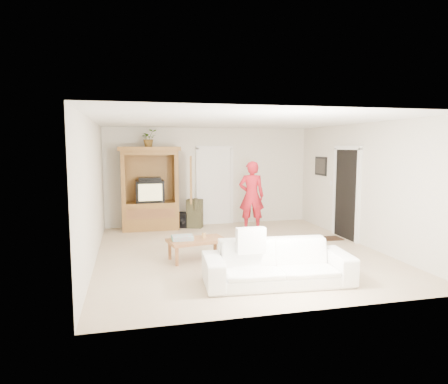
# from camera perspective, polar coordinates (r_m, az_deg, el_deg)

# --- Properties ---
(floor) EXTENTS (6.00, 6.00, 0.00)m
(floor) POSITION_cam_1_polar(r_m,az_deg,el_deg) (8.12, 2.09, -8.54)
(floor) COLOR tan
(floor) RESTS_ON ground
(ceiling) EXTENTS (6.00, 6.00, 0.00)m
(ceiling) POSITION_cam_1_polar(r_m,az_deg,el_deg) (7.85, 2.17, 10.10)
(ceiling) COLOR white
(ceiling) RESTS_ON floor
(wall_back) EXTENTS (5.50, 0.00, 5.50)m
(wall_back) POSITION_cam_1_polar(r_m,az_deg,el_deg) (10.79, -2.15, 2.24)
(wall_back) COLOR silver
(wall_back) RESTS_ON floor
(wall_front) EXTENTS (5.50, 0.00, 5.50)m
(wall_front) POSITION_cam_1_polar(r_m,az_deg,el_deg) (5.08, 11.27, -2.82)
(wall_front) COLOR silver
(wall_front) RESTS_ON floor
(wall_left) EXTENTS (0.00, 6.00, 6.00)m
(wall_left) POSITION_cam_1_polar(r_m,az_deg,el_deg) (7.62, -18.21, 0.09)
(wall_left) COLOR silver
(wall_left) RESTS_ON floor
(wall_right) EXTENTS (0.00, 6.00, 6.00)m
(wall_right) POSITION_cam_1_polar(r_m,az_deg,el_deg) (9.01, 19.23, 1.02)
(wall_right) COLOR silver
(wall_right) RESTS_ON floor
(armoire) EXTENTS (1.82, 1.14, 2.10)m
(armoire) POSITION_cam_1_polar(r_m,az_deg,el_deg) (10.30, -10.40, -0.26)
(armoire) COLOR brown
(armoire) RESTS_ON floor
(door_back) EXTENTS (0.85, 0.05, 2.04)m
(door_back) POSITION_cam_1_polar(r_m,az_deg,el_deg) (10.81, -1.34, 0.76)
(door_back) COLOR white
(door_back) RESTS_ON floor
(doorway_right) EXTENTS (0.05, 0.90, 2.04)m
(doorway_right) POSITION_cam_1_polar(r_m,az_deg,el_deg) (9.54, 17.10, -0.31)
(doorway_right) COLOR black
(doorway_right) RESTS_ON floor
(framed_picture) EXTENTS (0.03, 0.60, 0.48)m
(framed_picture) POSITION_cam_1_polar(r_m,az_deg,el_deg) (10.63, 13.67, 3.61)
(framed_picture) COLOR black
(framed_picture) RESTS_ON wall_right
(doormat) EXTENTS (0.60, 0.40, 0.02)m
(doormat) POSITION_cam_1_polar(r_m,az_deg,el_deg) (9.50, 14.67, -6.45)
(doormat) COLOR #382316
(doormat) RESTS_ON floor
(plant) EXTENTS (0.47, 0.43, 0.42)m
(plant) POSITION_cam_1_polar(r_m,az_deg,el_deg) (10.19, -10.69, 7.57)
(plant) COLOR #4C7238
(plant) RESTS_ON armoire
(man) EXTENTS (0.71, 0.55, 1.74)m
(man) POSITION_cam_1_polar(r_m,az_deg,el_deg) (10.04, 3.95, -0.55)
(man) COLOR red
(man) RESTS_ON floor
(sofa) EXTENTS (2.32, 1.06, 0.66)m
(sofa) POSITION_cam_1_polar(r_m,az_deg,el_deg) (6.29, 7.65, -10.00)
(sofa) COLOR white
(sofa) RESTS_ON floor
(coffee_table) EXTENTS (1.15, 0.76, 0.39)m
(coffee_table) POSITION_cam_1_polar(r_m,az_deg,el_deg) (7.51, -3.90, -7.10)
(coffee_table) COLOR brown
(coffee_table) RESTS_ON floor
(towel) EXTENTS (0.39, 0.29, 0.08)m
(towel) POSITION_cam_1_polar(r_m,az_deg,el_deg) (7.45, -5.96, -6.51)
(towel) COLOR #D14563
(towel) RESTS_ON coffee_table
(candle) EXTENTS (0.08, 0.08, 0.10)m
(candle) POSITION_cam_1_polar(r_m,az_deg,el_deg) (7.56, -2.88, -6.22)
(candle) COLOR tan
(candle) RESTS_ON coffee_table
(backpack_black) EXTENTS (0.37, 0.30, 0.39)m
(backpack_black) POSITION_cam_1_polar(r_m,az_deg,el_deg) (10.45, -6.10, -4.04)
(backpack_black) COLOR black
(backpack_black) RESTS_ON floor
(backpack_olive) EXTENTS (0.47, 0.42, 0.74)m
(backpack_olive) POSITION_cam_1_polar(r_m,az_deg,el_deg) (10.41, -4.20, -3.09)
(backpack_olive) COLOR #47442B
(backpack_olive) RESTS_ON floor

